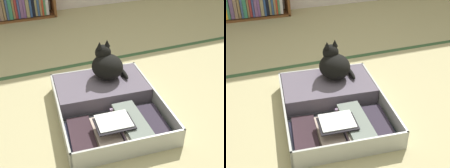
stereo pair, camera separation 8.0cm
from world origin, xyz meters
The scene contains 4 objects.
ground_plane centered at (0.00, 0.00, 0.00)m, with size 10.00×10.00×0.00m, color tan.
tatami_border centered at (0.00, 0.90, 0.00)m, with size 4.80×0.05×0.00m.
open_suitcase centered at (-0.08, 0.25, 0.05)m, with size 0.72×0.88×0.13m.
black_cat centered at (-0.01, 0.43, 0.22)m, with size 0.27×0.28×0.27m.
Camera 2 is at (-0.56, -1.27, 1.21)m, focal length 46.64 mm.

